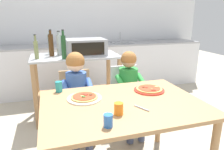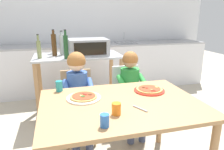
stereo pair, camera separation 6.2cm
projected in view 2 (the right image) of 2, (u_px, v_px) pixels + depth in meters
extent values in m
plane|color=#B7AD99|center=(97.00, 120.00, 2.95)|extent=(11.18, 11.18, 0.00)
cube|color=silver|center=(79.00, 19.00, 4.19)|extent=(5.52, 0.12, 2.70)
cube|color=silver|center=(83.00, 68.00, 4.07)|extent=(4.97, 0.60, 0.86)
cube|color=#9E9EA3|center=(82.00, 45.00, 3.94)|extent=(4.97, 0.60, 0.03)
cube|color=gray|center=(126.00, 43.00, 4.16)|extent=(0.40, 0.33, 0.02)
cylinder|color=#B7BABF|center=(124.00, 37.00, 4.24)|extent=(0.02, 0.02, 0.20)
cube|color=#B7BABF|center=(78.00, 56.00, 2.92)|extent=(1.19, 0.63, 0.02)
cube|color=#AD7F51|center=(80.00, 94.00, 3.07)|extent=(1.09, 0.58, 0.02)
cube|color=#AD7F51|center=(38.00, 97.00, 2.64)|extent=(0.05, 0.05, 0.86)
cube|color=#AD7F51|center=(121.00, 89.00, 2.92)|extent=(0.05, 0.05, 0.86)
cube|color=#AD7F51|center=(40.00, 83.00, 3.15)|extent=(0.05, 0.05, 0.86)
cube|color=#AD7F51|center=(111.00, 78.00, 3.43)|extent=(0.05, 0.05, 0.86)
cube|color=#999BA0|center=(88.00, 47.00, 2.91)|extent=(0.53, 0.39, 0.22)
cube|color=black|center=(91.00, 49.00, 2.73)|extent=(0.43, 0.01, 0.17)
cylinder|color=black|center=(105.00, 53.00, 2.79)|extent=(0.02, 0.01, 0.02)
cylinder|color=#1E4723|center=(66.00, 47.00, 2.63)|extent=(0.06, 0.06, 0.29)
cylinder|color=#1E4723|center=(65.00, 33.00, 2.58)|extent=(0.03, 0.03, 0.06)
cylinder|color=black|center=(65.00, 30.00, 2.57)|extent=(0.03, 0.03, 0.01)
cylinder|color=olive|center=(39.00, 50.00, 2.65)|extent=(0.05, 0.05, 0.22)
cylinder|color=olive|center=(38.00, 38.00, 2.61)|extent=(0.03, 0.03, 0.07)
cylinder|color=black|center=(38.00, 35.00, 2.60)|extent=(0.03, 0.03, 0.01)
cylinder|color=#4C2D14|center=(54.00, 45.00, 2.82)|extent=(0.06, 0.06, 0.29)
cylinder|color=#4C2D14|center=(53.00, 32.00, 2.77)|extent=(0.03, 0.03, 0.05)
cylinder|color=black|center=(53.00, 30.00, 2.76)|extent=(0.03, 0.03, 0.01)
cylinder|color=#ADB7B2|center=(62.00, 45.00, 2.88)|extent=(0.07, 0.07, 0.27)
cylinder|color=#ADB7B2|center=(61.00, 33.00, 2.84)|extent=(0.03, 0.03, 0.04)
cylinder|color=black|center=(61.00, 31.00, 2.83)|extent=(0.04, 0.04, 0.01)
cylinder|color=#1E4723|center=(54.00, 44.00, 3.01)|extent=(0.07, 0.07, 0.26)
cylinder|color=#1E4723|center=(53.00, 33.00, 2.97)|extent=(0.03, 0.03, 0.04)
cylinder|color=black|center=(53.00, 31.00, 2.97)|extent=(0.04, 0.04, 0.01)
cube|color=#AD7F51|center=(122.00, 104.00, 1.72)|extent=(1.30, 0.94, 0.03)
cylinder|color=#AD7F51|center=(51.00, 129.00, 2.05)|extent=(0.06, 0.06, 0.70)
cylinder|color=#AD7F51|center=(160.00, 114.00, 2.35)|extent=(0.06, 0.06, 0.70)
cube|color=tan|center=(78.00, 106.00, 2.35)|extent=(0.36, 0.36, 0.04)
cube|color=tan|center=(76.00, 86.00, 2.45)|extent=(0.34, 0.03, 0.38)
cylinder|color=tan|center=(95.00, 128.00, 2.31)|extent=(0.03, 0.03, 0.42)
cylinder|color=tan|center=(67.00, 132.00, 2.23)|extent=(0.03, 0.03, 0.42)
cylinder|color=tan|center=(90.00, 116.00, 2.59)|extent=(0.03, 0.03, 0.42)
cylinder|color=tan|center=(65.00, 119.00, 2.51)|extent=(0.03, 0.03, 0.42)
cube|color=silver|center=(129.00, 99.00, 2.55)|extent=(0.36, 0.36, 0.04)
cube|color=silver|center=(125.00, 80.00, 2.64)|extent=(0.34, 0.03, 0.38)
cylinder|color=silver|center=(145.00, 119.00, 2.51)|extent=(0.03, 0.03, 0.42)
cylinder|color=silver|center=(121.00, 123.00, 2.43)|extent=(0.03, 0.03, 0.42)
cylinder|color=silver|center=(136.00, 109.00, 2.78)|extent=(0.03, 0.03, 0.42)
cylinder|color=silver|center=(114.00, 112.00, 2.71)|extent=(0.03, 0.03, 0.42)
cube|color=#424C6B|center=(86.00, 107.00, 2.23)|extent=(0.10, 0.30, 0.10)
cylinder|color=#424C6B|center=(89.00, 134.00, 2.17)|extent=(0.08, 0.08, 0.44)
cube|color=#424C6B|center=(73.00, 109.00, 2.19)|extent=(0.10, 0.30, 0.10)
cylinder|color=#424C6B|center=(75.00, 135.00, 2.14)|extent=(0.08, 0.08, 0.44)
cylinder|color=#3D60A8|center=(91.00, 87.00, 2.22)|extent=(0.06, 0.26, 0.15)
cylinder|color=#3D60A8|center=(66.00, 89.00, 2.15)|extent=(0.06, 0.26, 0.15)
cylinder|color=#3D60A8|center=(78.00, 88.00, 2.29)|extent=(0.22, 0.22, 0.35)
sphere|color=beige|center=(76.00, 63.00, 2.21)|extent=(0.19, 0.19, 0.19)
sphere|color=#9E6633|center=(76.00, 61.00, 2.21)|extent=(0.20, 0.20, 0.20)
cube|color=#424C6B|center=(139.00, 100.00, 2.42)|extent=(0.10, 0.30, 0.10)
cylinder|color=#424C6B|center=(143.00, 124.00, 2.37)|extent=(0.08, 0.08, 0.44)
cube|color=#424C6B|center=(128.00, 101.00, 2.39)|extent=(0.10, 0.30, 0.10)
cylinder|color=#424C6B|center=(131.00, 125.00, 2.33)|extent=(0.08, 0.08, 0.44)
cylinder|color=green|center=(143.00, 81.00, 2.42)|extent=(0.06, 0.26, 0.15)
cylinder|color=green|center=(122.00, 83.00, 2.35)|extent=(0.06, 0.26, 0.15)
cylinder|color=green|center=(130.00, 83.00, 2.49)|extent=(0.22, 0.22, 0.34)
sphere|color=tan|center=(130.00, 60.00, 2.42)|extent=(0.17, 0.17, 0.17)
sphere|color=#9E6633|center=(130.00, 59.00, 2.41)|extent=(0.18, 0.18, 0.18)
cylinder|color=white|center=(84.00, 98.00, 1.79)|extent=(0.29, 0.29, 0.01)
cylinder|color=tan|center=(84.00, 97.00, 1.79)|extent=(0.23, 0.23, 0.01)
cylinder|color=#B23D23|center=(84.00, 96.00, 1.78)|extent=(0.20, 0.20, 0.00)
cylinder|color=#386628|center=(83.00, 96.00, 1.76)|extent=(0.03, 0.03, 0.01)
cylinder|color=maroon|center=(85.00, 94.00, 1.81)|extent=(0.04, 0.04, 0.01)
cylinder|color=#563319|center=(90.00, 94.00, 1.80)|extent=(0.03, 0.03, 0.01)
cylinder|color=maroon|center=(82.00, 94.00, 1.82)|extent=(0.03, 0.03, 0.01)
cylinder|color=#DBC666|center=(82.00, 96.00, 1.78)|extent=(0.03, 0.03, 0.01)
cylinder|color=red|center=(149.00, 90.00, 1.97)|extent=(0.28, 0.28, 0.01)
cylinder|color=tan|center=(149.00, 89.00, 1.97)|extent=(0.24, 0.24, 0.01)
cylinder|color=#B23D23|center=(149.00, 88.00, 1.96)|extent=(0.21, 0.21, 0.00)
cylinder|color=#DBC666|center=(157.00, 87.00, 1.98)|extent=(0.03, 0.03, 0.01)
cylinder|color=maroon|center=(152.00, 90.00, 1.90)|extent=(0.03, 0.03, 0.01)
cylinder|color=maroon|center=(155.00, 91.00, 1.89)|extent=(0.02, 0.02, 0.01)
cylinder|color=maroon|center=(147.00, 88.00, 1.96)|extent=(0.02, 0.02, 0.01)
cylinder|color=#563319|center=(144.00, 87.00, 1.98)|extent=(0.03, 0.03, 0.01)
cylinder|color=#DBC666|center=(152.00, 90.00, 1.91)|extent=(0.02, 0.02, 0.01)
cylinder|color=teal|center=(59.00, 86.00, 1.95)|extent=(0.06, 0.06, 0.10)
cylinder|color=blue|center=(105.00, 121.00, 1.33)|extent=(0.06, 0.06, 0.09)
cylinder|color=orange|center=(116.00, 109.00, 1.49)|extent=(0.07, 0.07, 0.09)
cylinder|color=#B7BABF|center=(140.00, 108.00, 1.59)|extent=(0.07, 0.13, 0.01)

